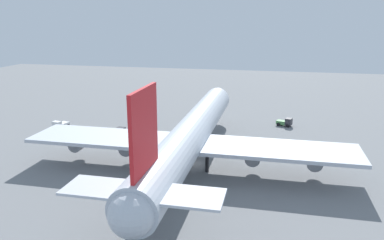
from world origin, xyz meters
TOP-DOWN VIEW (x-y plane):
  - ground_plane at (0.00, 0.00)m, footprint 291.02×291.02m
  - cargo_airplane at (-0.30, 0.00)m, footprint 72.75×63.67m
  - maintenance_van at (32.98, -19.12)m, footprint 3.44×4.50m
  - baggage_tug at (16.98, 40.01)m, footprint 4.73×3.49m
  - fuel_truck at (13.46, 21.99)m, footprint 5.30×2.90m
  - safety_cone_nose at (32.74, 2.41)m, footprint 0.57×0.57m

SIDE VIEW (x-z plane):
  - ground_plane at x=0.00m, z-range 0.00..0.00m
  - safety_cone_nose at x=32.74m, z-range 0.00..0.81m
  - fuel_truck at x=13.46m, z-range 0.04..2.20m
  - maintenance_van at x=32.98m, z-range -0.05..2.30m
  - baggage_tug at x=16.98m, z-range -0.03..2.38m
  - cargo_airplane at x=-0.30m, z-range -3.93..16.84m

